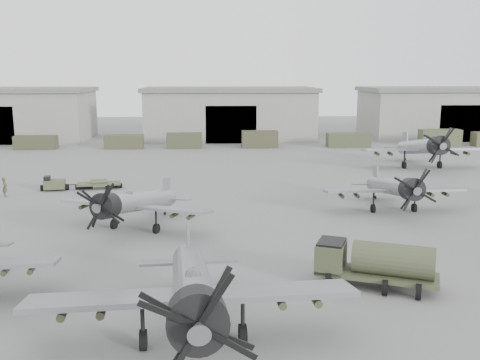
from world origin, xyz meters
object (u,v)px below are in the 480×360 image
Objects in this scene: aircraft_mid_2 at (395,188)px; aircraft_mid_1 at (133,203)px; tug_trailer at (72,184)px; aircraft_far_1 at (424,147)px; fuel_tanker at (375,261)px; ground_crew at (5,187)px; aircraft_near_1 at (193,291)px.

aircraft_mid_1 is at bearing -169.13° from aircraft_mid_2.
aircraft_mid_1 is at bearing -69.33° from tug_trailer.
aircraft_far_1 is 39.57m from tug_trailer.
aircraft_far_1 reaches higher than aircraft_mid_2.
ground_crew is at bearing 163.03° from fuel_tanker.
aircraft_mid_1 is at bearing -140.76° from aircraft_far_1.
aircraft_mid_1 reaches higher than aircraft_mid_2.
aircraft_mid_2 is 1.71× the size of fuel_tanker.
fuel_tanker is at bearing 28.43° from aircraft_near_1.
fuel_tanker is at bearing -113.28° from aircraft_mid_2.
fuel_tanker is at bearing -15.36° from aircraft_mid_1.
aircraft_mid_2 is 1.55× the size of tug_trailer.
aircraft_mid_2 is at bearing 33.80° from aircraft_mid_1.
aircraft_far_1 reaches higher than aircraft_near_1.
aircraft_far_1 is (30.30, 24.05, 0.50)m from aircraft_mid_1.
aircraft_near_1 is 17.36m from aircraft_mid_1.
aircraft_near_1 is 33.52m from tug_trailer.
aircraft_near_1 is at bearing -76.13° from tug_trailer.
fuel_tanker is at bearing -147.18° from ground_crew.
aircraft_mid_1 is 0.99× the size of aircraft_mid_2.
aircraft_mid_1 is (-4.79, 16.68, -0.40)m from aircraft_near_1.
aircraft_mid_1 reaches higher than fuel_tanker.
aircraft_near_1 is at bearing -127.32° from aircraft_mid_2.
ground_crew is at bearing -163.25° from aircraft_far_1.
aircraft_mid_2 is 16.17m from fuel_tanker.
aircraft_near_1 is 1.21× the size of aircraft_mid_2.
aircraft_near_1 is at bearing -51.93° from aircraft_mid_1.
aircraft_far_1 is at bearing -91.94° from ground_crew.
fuel_tanker reaches higher than tug_trailer.
aircraft_mid_1 is 38.69m from aircraft_far_1.
aircraft_near_1 reaches higher than ground_crew.
ground_crew is at bearing 118.28° from aircraft_near_1.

